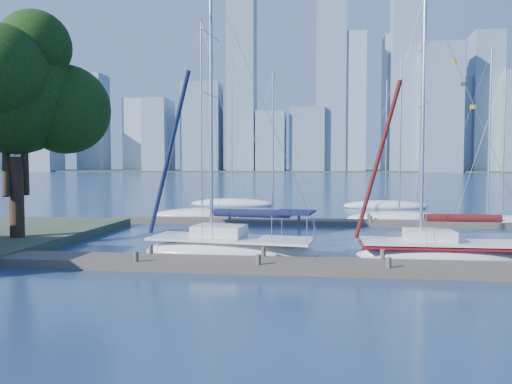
# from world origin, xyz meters

# --- Properties ---
(ground) EXTENTS (700.00, 700.00, 0.00)m
(ground) POSITION_xyz_m (0.00, 0.00, 0.00)
(ground) COLOR #162D49
(ground) RESTS_ON ground
(near_dock) EXTENTS (26.00, 2.00, 0.40)m
(near_dock) POSITION_xyz_m (0.00, 0.00, 0.20)
(near_dock) COLOR #50463B
(near_dock) RESTS_ON ground
(far_dock) EXTENTS (30.00, 1.80, 0.36)m
(far_dock) POSITION_xyz_m (2.00, 16.00, 0.18)
(far_dock) COLOR #50463B
(far_dock) RESTS_ON ground
(far_shore) EXTENTS (800.00, 100.00, 1.50)m
(far_shore) POSITION_xyz_m (0.00, 320.00, 0.00)
(far_shore) COLOR #38472D
(far_shore) RESTS_ON ground
(tree) EXTENTS (9.03, 8.24, 12.16)m
(tree) POSITION_xyz_m (-13.45, 4.31, 8.23)
(tree) COLOR black
(tree) RESTS_ON ground
(sailboat_navy) EXTENTS (8.46, 3.74, 13.48)m
(sailboat_navy) POSITION_xyz_m (-1.68, 2.46, 1.08)
(sailboat_navy) COLOR white
(sailboat_navy) RESTS_ON ground
(sailboat_maroon) EXTENTS (7.59, 2.51, 12.53)m
(sailboat_maroon) POSITION_xyz_m (7.81, 2.97, 1.04)
(sailboat_maroon) COLOR white
(sailboat_maroon) RESTS_ON ground
(bg_boat_0) EXTENTS (8.37, 4.87, 16.12)m
(bg_boat_0) POSITION_xyz_m (-6.87, 18.64, 0.32)
(bg_boat_0) COLOR white
(bg_boat_0) RESTS_ON ground
(bg_boat_1) EXTENTS (6.14, 2.61, 11.54)m
(bg_boat_1) POSITION_xyz_m (-1.01, 16.81, 0.25)
(bg_boat_1) COLOR white
(bg_boat_1) RESTS_ON ground
(bg_boat_3) EXTENTS (8.06, 5.35, 12.57)m
(bg_boat_3) POSITION_xyz_m (8.41, 18.25, 0.27)
(bg_boat_3) COLOR white
(bg_boat_3) RESTS_ON ground
(bg_boat_4) EXTENTS (7.42, 2.16, 12.72)m
(bg_boat_4) POSITION_xyz_m (14.28, 16.71, 0.25)
(bg_boat_4) COLOR white
(bg_boat_4) RESTS_ON ground
(bg_boat_5) EXTENTS (6.32, 2.45, 11.66)m
(bg_boat_5) POSITION_xyz_m (15.69, 18.00, 0.23)
(bg_boat_5) COLOR white
(bg_boat_5) RESTS_ON ground
(bg_boat_6) EXTENTS (9.09, 4.41, 15.89)m
(bg_boat_6) POSITION_xyz_m (-6.65, 31.41, 0.29)
(bg_boat_6) COLOR white
(bg_boat_6) RESTS_ON ground
(bg_boat_7) EXTENTS (8.58, 4.35, 13.03)m
(bg_boat_7) POSITION_xyz_m (9.01, 30.50, 0.27)
(bg_boat_7) COLOR white
(bg_boat_7) RESTS_ON ground
(skyline) EXTENTS (503.06, 51.31, 112.97)m
(skyline) POSITION_xyz_m (16.14, 290.55, 36.54)
(skyline) COLOR #7C90A0
(skyline) RESTS_ON ground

